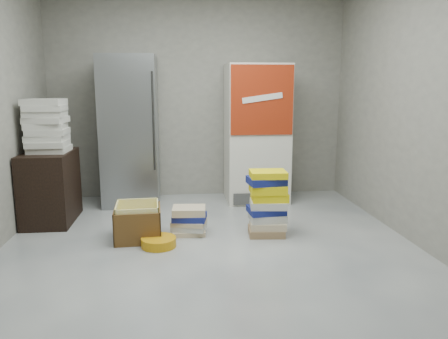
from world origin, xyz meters
TOP-DOWN VIEW (x-y plane):
  - ground at (0.00, 0.00)m, footprint 5.00×5.00m
  - room_shell at (0.00, 0.00)m, footprint 4.04×5.04m
  - steel_fridge at (-0.90, 2.13)m, footprint 0.70×0.72m
  - coke_cooler at (0.75, 2.12)m, footprint 0.80×0.73m
  - wood_shelf at (-1.73, 1.40)m, footprint 0.50×0.80m
  - supply_box_stack at (-1.72, 1.40)m, footprint 0.44×0.44m
  - phonebook_stack_main at (0.62, 0.70)m, footprint 0.42×0.34m
  - phonebook_stack_side at (-0.19, 0.80)m, footprint 0.39×0.34m
  - cardboard_box at (-0.71, 0.71)m, footprint 0.48×0.48m
  - bucket_lid at (-0.49, 0.47)m, footprint 0.34×0.34m

SIDE VIEW (x-z plane):
  - ground at x=0.00m, z-range 0.00..0.00m
  - bucket_lid at x=-0.49m, z-range 0.00..0.09m
  - phonebook_stack_side at x=-0.19m, z-range 0.00..0.29m
  - cardboard_box at x=-0.71m, z-range -0.03..0.33m
  - phonebook_stack_main at x=0.62m, z-range 0.00..0.68m
  - wood_shelf at x=-1.73m, z-range 0.00..0.80m
  - coke_cooler at x=0.75m, z-range 0.00..1.80m
  - steel_fridge at x=-0.90m, z-range 0.00..1.90m
  - supply_box_stack at x=-1.72m, z-range 0.80..1.38m
  - room_shell at x=0.00m, z-range 0.39..3.21m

